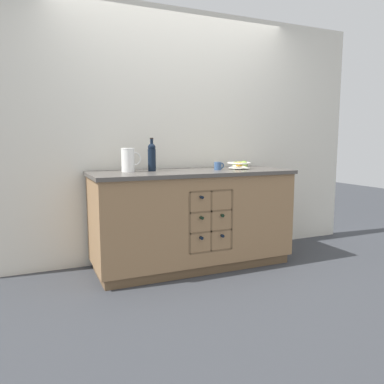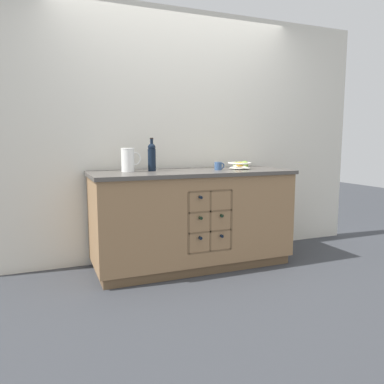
# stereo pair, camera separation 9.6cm
# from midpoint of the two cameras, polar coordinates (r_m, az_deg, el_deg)

# --- Properties ---
(ground_plane) EXTENTS (14.00, 14.00, 0.00)m
(ground_plane) POSITION_cam_midpoint_polar(r_m,az_deg,el_deg) (3.78, -0.75, -11.06)
(ground_plane) COLOR #383A3F
(back_wall) EXTENTS (4.40, 0.06, 2.55)m
(back_wall) POSITION_cam_midpoint_polar(r_m,az_deg,el_deg) (3.96, -3.14, 8.57)
(back_wall) COLOR silver
(back_wall) RESTS_ON ground_plane
(kitchen_island) EXTENTS (1.93, 0.75, 0.94)m
(kitchen_island) POSITION_cam_midpoint_polar(r_m,az_deg,el_deg) (3.65, -0.74, -3.99)
(kitchen_island) COLOR brown
(kitchen_island) RESTS_ON ground_plane
(fruit_bowl) EXTENTS (0.24, 0.24, 0.08)m
(fruit_bowl) POSITION_cam_midpoint_polar(r_m,az_deg,el_deg) (3.84, 6.51, 4.15)
(fruit_bowl) COLOR silver
(fruit_bowl) RESTS_ON kitchen_island
(white_pitcher) EXTENTS (0.19, 0.12, 0.22)m
(white_pitcher) POSITION_cam_midpoint_polar(r_m,az_deg,el_deg) (3.50, -10.48, 4.89)
(white_pitcher) COLOR white
(white_pitcher) RESTS_ON kitchen_island
(ceramic_mug) EXTENTS (0.11, 0.07, 0.08)m
(ceramic_mug) POSITION_cam_midpoint_polar(r_m,az_deg,el_deg) (3.69, 3.26, 3.99)
(ceramic_mug) COLOR #385684
(ceramic_mug) RESTS_ON kitchen_island
(standing_wine_bottle) EXTENTS (0.08, 0.08, 0.31)m
(standing_wine_bottle) POSITION_cam_midpoint_polar(r_m,az_deg,el_deg) (3.55, -6.92, 5.43)
(standing_wine_bottle) COLOR black
(standing_wine_bottle) RESTS_ON kitchen_island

